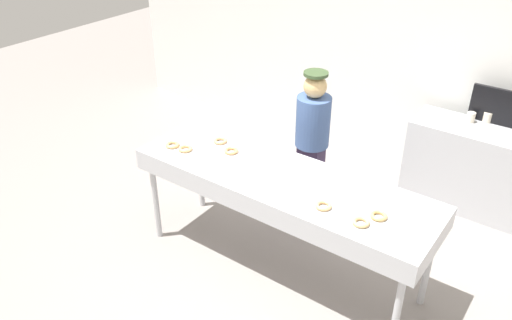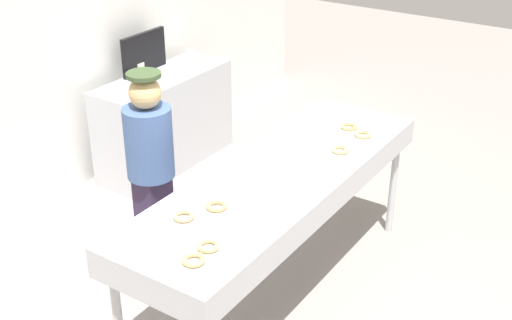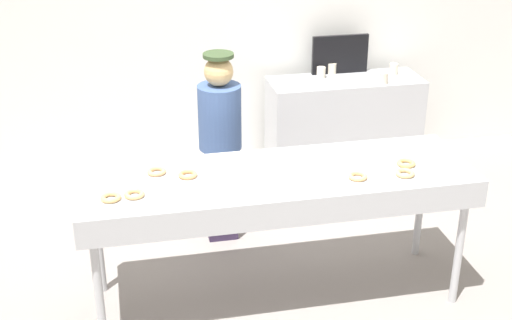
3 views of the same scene
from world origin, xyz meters
name	(u,v)px [view 2 (image 2 of 3)]	position (x,y,z in m)	size (l,w,h in m)	color
ground_plane	(277,293)	(0.00, 0.00, 0.00)	(16.00, 16.00, 0.00)	gray
back_wall	(17,18)	(0.00, 2.46, 1.65)	(8.00, 0.12, 3.30)	white
fryer_conveyor	(279,185)	(0.00, 0.00, 0.89)	(2.65, 0.81, 0.99)	#B7BABF
glazed_donut_0	(194,260)	(-1.10, -0.16, 1.00)	(0.13, 0.13, 0.03)	#E0B06B
glazed_donut_1	(184,216)	(-0.79, 0.16, 1.00)	(0.13, 0.13, 0.03)	#E2A96E
glazed_donut_2	(349,126)	(0.89, -0.06, 1.00)	(0.13, 0.13, 0.03)	#DDAE62
glazed_donut_3	(217,206)	(-0.59, 0.07, 1.00)	(0.13, 0.13, 0.03)	#EEAA64
glazed_donut_4	(363,134)	(0.82, -0.21, 1.00)	(0.13, 0.13, 0.03)	#DEB26F
glazed_donut_5	(340,150)	(0.50, -0.19, 1.00)	(0.13, 0.13, 0.03)	#ECB36F
glazed_donut_6	(208,246)	(-0.95, -0.14, 1.00)	(0.13, 0.13, 0.03)	#EBB46F
worker_baker	(151,165)	(-0.24, 0.91, 0.89)	(0.34, 0.34, 1.57)	#2F233E
prep_counter	(165,121)	(1.16, 2.01, 0.46)	(1.48, 0.53, 0.92)	#B7BABF
paper_cup_0	(138,75)	(0.94, 2.11, 0.97)	(0.08, 0.08, 0.11)	beige
paper_cup_1	(140,69)	(1.08, 2.21, 0.97)	(0.08, 0.08, 0.11)	beige
paper_cup_2	(191,55)	(1.66, 2.07, 0.97)	(0.08, 0.08, 0.11)	beige
paper_cup_3	(198,65)	(1.46, 1.83, 0.97)	(0.08, 0.08, 0.11)	beige
menu_display	(144,52)	(1.16, 2.22, 1.11)	(0.56, 0.04, 0.38)	black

